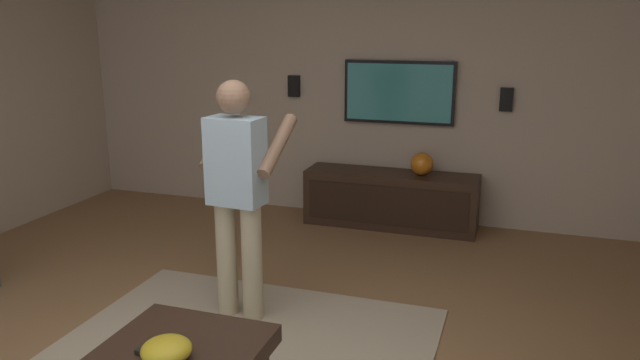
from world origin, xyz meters
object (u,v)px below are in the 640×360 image
object	(u,v)px
tv	(399,92)
wall_speaker_left	(506,100)
vase_round	(422,164)
remote_black	(149,347)
person_standing	(238,187)
wall_speaker_right	(294,86)
bowl	(167,350)
media_console	(391,200)

from	to	relation	value
tv	wall_speaker_left	xyz separation A→B (m)	(0.01, -1.02, -0.03)
vase_round	remote_black	bearing A→B (deg)	166.70
remote_black	wall_speaker_left	world-z (taller)	wall_speaker_left
wall_speaker_left	person_standing	bearing A→B (deg)	146.96
vase_round	wall_speaker_right	bearing A→B (deg)	80.31
bowl	remote_black	size ratio (longest dim) A/B	1.66
vase_round	wall_speaker_left	distance (m)	0.99
remote_black	wall_speaker_left	distance (m)	4.07
bowl	wall_speaker_right	xyz separation A→B (m)	(3.73, 0.74, 0.88)
media_console	person_standing	bearing A→B (deg)	-14.72
person_standing	media_console	bearing A→B (deg)	-10.33
bowl	vase_round	world-z (taller)	vase_round
person_standing	vase_round	world-z (taller)	person_standing
tv	vase_round	size ratio (longest dim) A/B	5.02
remote_black	wall_speaker_left	size ratio (longest dim) A/B	0.68
media_console	remote_black	world-z (taller)	media_console
vase_round	bowl	bearing A→B (deg)	169.19
person_standing	wall_speaker_left	distance (m)	2.96
tv	wall_speaker_left	bearing A→B (deg)	90.73
wall_speaker_right	bowl	bearing A→B (deg)	-168.73
media_console	bowl	bearing A→B (deg)	-6.12
vase_round	wall_speaker_right	world-z (taller)	wall_speaker_right
tv	person_standing	bearing A→B (deg)	-13.33
tv	wall_speaker_right	xyz separation A→B (m)	(0.01, 1.11, 0.03)
tv	bowl	xyz separation A→B (m)	(-3.71, 0.37, -0.86)
wall_speaker_left	remote_black	bearing A→B (deg)	157.21
person_standing	bowl	bearing A→B (deg)	-166.15
tv	remote_black	size ratio (longest dim) A/B	7.36
vase_round	media_console	bearing A→B (deg)	92.61
tv	vase_round	distance (m)	0.75
wall_speaker_left	wall_speaker_right	world-z (taller)	wall_speaker_right
wall_speaker_left	wall_speaker_right	xyz separation A→B (m)	(0.00, 2.14, 0.06)
media_console	tv	distance (m)	1.07
person_standing	vase_round	bearing A→B (deg)	-17.06
tv	bowl	world-z (taller)	tv
tv	bowl	distance (m)	3.83
person_standing	remote_black	world-z (taller)	person_standing
media_console	remote_black	distance (m)	3.45
tv	person_standing	size ratio (longest dim) A/B	0.67
wall_speaker_left	bowl	bearing A→B (deg)	159.47
media_console	person_standing	world-z (taller)	person_standing
media_console	wall_speaker_right	bearing A→B (deg)	-102.83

